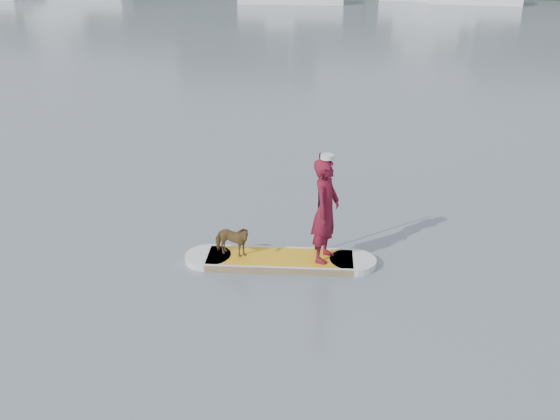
# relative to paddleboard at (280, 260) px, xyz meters

# --- Properties ---
(ground) EXTENTS (140.00, 140.00, 0.00)m
(ground) POSITION_rel_paddleboard_xyz_m (-2.66, 1.90, -0.06)
(ground) COLOR slate
(ground) RESTS_ON ground
(paddleboard) EXTENTS (3.29, 1.04, 0.12)m
(paddleboard) POSITION_rel_paddleboard_xyz_m (0.00, 0.00, 0.00)
(paddleboard) COLOR #ECAA16
(paddleboard) RESTS_ON ground
(paddler) EXTENTS (0.56, 0.73, 1.79)m
(paddler) POSITION_rel_paddleboard_xyz_m (0.75, 0.07, 0.96)
(paddler) COLOR maroon
(paddler) RESTS_ON paddleboard
(white_cap) EXTENTS (0.22, 0.22, 0.07)m
(white_cap) POSITION_rel_paddleboard_xyz_m (0.75, 0.07, 1.89)
(white_cap) COLOR silver
(white_cap) RESTS_ON paddler
(dog) EXTENTS (0.73, 0.43, 0.58)m
(dog) POSITION_rel_paddleboard_xyz_m (-0.82, -0.08, 0.35)
(dog) COLOR brown
(dog) RESTS_ON paddleboard
(paddle) EXTENTS (0.10, 0.30, 2.00)m
(paddle) POSITION_rel_paddleboard_xyz_m (0.61, 0.38, 0.74)
(paddle) COLOR black
(paddle) RESTS_ON ground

